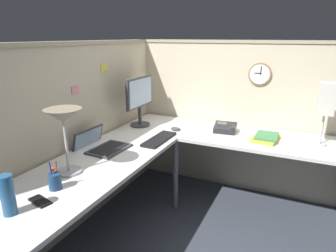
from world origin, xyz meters
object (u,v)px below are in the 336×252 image
(desk_lamp_dome, at_px, (64,121))
(cell_phone, at_px, (40,201))
(wall_clock, at_px, (260,74))
(computer_mouse, at_px, (176,129))
(thermos_flask, at_px, (8,195))
(pen_cup, at_px, (55,181))
(monitor, at_px, (140,98))
(book_stack, at_px, (266,137))
(office_phone, at_px, (226,128))
(laptop, at_px, (100,145))
(desk_lamp_paper, at_px, (326,101))
(keyboard, at_px, (159,139))

(desk_lamp_dome, bearing_deg, cell_phone, -161.85)
(cell_phone, xyz_separation_m, wall_clock, (1.99, -0.86, 0.53))
(computer_mouse, relative_size, thermos_flask, 0.47)
(desk_lamp_dome, relative_size, cell_phone, 3.09)
(pen_cup, bearing_deg, monitor, 8.00)
(computer_mouse, xyz_separation_m, pen_cup, (-1.36, 0.21, 0.04))
(book_stack, bearing_deg, office_phone, 79.37)
(monitor, relative_size, laptop, 1.27)
(book_stack, relative_size, wall_clock, 1.40)
(office_phone, bearing_deg, monitor, 100.73)
(laptop, distance_m, cell_phone, 0.84)
(laptop, relative_size, desk_lamp_paper, 0.74)
(office_phone, bearing_deg, desk_lamp_paper, -90.65)
(office_phone, relative_size, book_stack, 0.72)
(book_stack, bearing_deg, wall_clock, 21.45)
(computer_mouse, distance_m, desk_lamp_dome, 1.24)
(pen_cup, bearing_deg, cell_phone, -167.88)
(desk_lamp_dome, xyz_separation_m, wall_clock, (1.63, -0.98, 0.17))
(keyboard, bearing_deg, wall_clock, -40.28)
(book_stack, height_order, desk_lamp_paper, desk_lamp_paper)
(pen_cup, bearing_deg, office_phone, -23.48)
(monitor, relative_size, thermos_flask, 2.27)
(monitor, bearing_deg, keyboard, -130.53)
(laptop, height_order, desk_lamp_paper, desk_lamp_paper)
(monitor, height_order, thermos_flask, monitor)
(wall_clock, bearing_deg, desk_lamp_dome, 149.02)
(monitor, relative_size, pen_cup, 2.78)
(book_stack, distance_m, wall_clock, 0.66)
(desk_lamp_paper, height_order, wall_clock, wall_clock)
(office_phone, height_order, desk_lamp_paper, desk_lamp_paper)
(monitor, bearing_deg, office_phone, -79.27)
(desk_lamp_paper, bearing_deg, book_stack, 98.19)
(desk_lamp_dome, height_order, cell_phone, desk_lamp_dome)
(computer_mouse, distance_m, thermos_flask, 1.67)
(wall_clock, bearing_deg, desk_lamp_paper, -118.90)
(laptop, height_order, computer_mouse, laptop)
(keyboard, xyz_separation_m, pen_cup, (-1.04, 0.19, 0.04))
(pen_cup, bearing_deg, wall_clock, -25.91)
(keyboard, bearing_deg, cell_phone, 173.79)
(cell_phone, xyz_separation_m, office_phone, (1.67, -0.63, 0.03))
(keyboard, relative_size, thermos_flask, 1.95)
(monitor, distance_m, cell_phone, 1.55)
(book_stack, distance_m, desk_lamp_paper, 0.57)
(computer_mouse, height_order, desk_lamp_dome, desk_lamp_dome)
(thermos_flask, height_order, office_phone, thermos_flask)
(office_phone, bearing_deg, pen_cup, 156.52)
(cell_phone, distance_m, book_stack, 1.89)
(wall_clock, bearing_deg, book_stack, -158.55)
(monitor, distance_m, computer_mouse, 0.49)
(thermos_flask, bearing_deg, pen_cup, -3.03)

